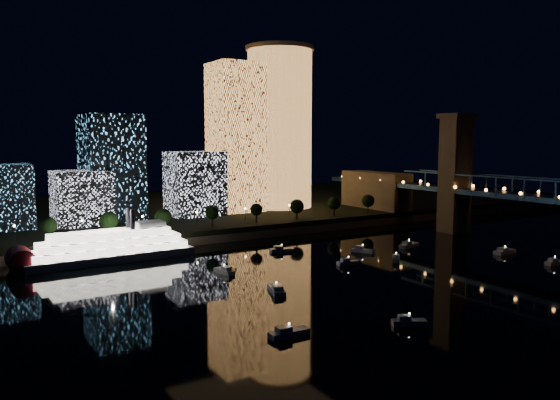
{
  "coord_description": "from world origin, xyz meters",
  "views": [
    {
      "loc": [
        -117.9,
        -107.8,
        39.49
      ],
      "look_at": [
        -18.69,
        55.0,
        18.08
      ],
      "focal_mm": 35.0,
      "sensor_mm": 36.0,
      "label": 1
    }
  ],
  "objects_px": {
    "tower_rectangular": "(236,138)",
    "truss_bridge": "(559,205)",
    "tower_cylindrical": "(280,128)",
    "riverboat": "(103,248)"
  },
  "relations": [
    {
      "from": "tower_cylindrical",
      "to": "truss_bridge",
      "type": "height_order",
      "value": "tower_cylindrical"
    },
    {
      "from": "tower_cylindrical",
      "to": "truss_bridge",
      "type": "relative_size",
      "value": 0.3
    },
    {
      "from": "tower_cylindrical",
      "to": "riverboat",
      "type": "xyz_separation_m",
      "value": [
        -102.35,
        -58.55,
        -40.63
      ]
    },
    {
      "from": "truss_bridge",
      "to": "riverboat",
      "type": "distance_m",
      "value": 156.68
    },
    {
      "from": "truss_bridge",
      "to": "riverboat",
      "type": "bearing_deg",
      "value": 155.13
    },
    {
      "from": "tower_rectangular",
      "to": "riverboat",
      "type": "distance_m",
      "value": 101.88
    },
    {
      "from": "tower_cylindrical",
      "to": "riverboat",
      "type": "relative_size",
      "value": 1.39
    },
    {
      "from": "tower_cylindrical",
      "to": "truss_bridge",
      "type": "bearing_deg",
      "value": -72.41
    },
    {
      "from": "truss_bridge",
      "to": "riverboat",
      "type": "height_order",
      "value": "truss_bridge"
    },
    {
      "from": "tower_rectangular",
      "to": "truss_bridge",
      "type": "height_order",
      "value": "tower_rectangular"
    }
  ]
}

